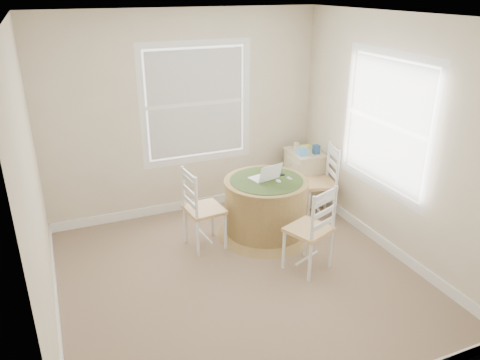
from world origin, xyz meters
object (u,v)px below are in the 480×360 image
round_table (266,205)px  chair_near (309,229)px  laptop (265,177)px  corner_chest (304,177)px  chair_left (204,209)px  chair_right (319,183)px

round_table → chair_near: size_ratio=1.25×
round_table → laptop: size_ratio=3.25×
laptop → round_table: bearing=75.8°
chair_near → corner_chest: bearing=-140.4°
round_table → chair_left: (-0.77, 0.02, 0.08)m
corner_chest → chair_left: bearing=-156.1°
chair_near → corner_chest: 1.71m
chair_left → chair_near: size_ratio=1.00×
chair_right → laptop: chair_right is taller
laptop → corner_chest: 1.14m
round_table → chair_right: (0.84, 0.17, 0.08)m
laptop → corner_chest: laptop is taller
chair_right → corner_chest: chair_right is taller
laptop → chair_right: bearing=176.6°
chair_right → laptop: size_ratio=2.61×
corner_chest → chair_right: bearing=-93.5°
round_table → corner_chest: 1.10m
laptop → corner_chest: bearing=-158.5°
round_table → chair_left: 0.77m
chair_right → corner_chest: size_ratio=1.28×
chair_left → chair_near: same height
round_table → corner_chest: size_ratio=1.59×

